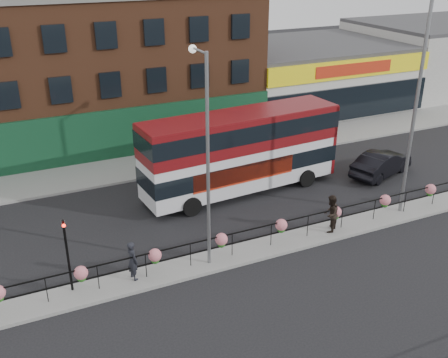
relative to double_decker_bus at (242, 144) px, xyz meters
name	(u,v)px	position (x,y,z in m)	size (l,w,h in m)	color
ground	(252,253)	(-2.54, -6.12, -2.85)	(120.00, 120.00, 0.00)	black
north_pavement	(165,162)	(-2.54, 5.88, -2.77)	(60.00, 4.00, 0.15)	gray
median	(252,251)	(-2.54, -6.12, -2.77)	(60.00, 1.60, 0.15)	gray
brick_building	(71,66)	(-6.54, 13.84, 2.28)	(25.00, 12.21, 10.30)	brown
supermarket	(308,74)	(13.46, 13.78, -0.20)	(15.00, 12.25, 5.30)	silver
warehouse_east	(435,55)	(28.21, 13.88, 0.30)	(14.50, 12.00, 6.30)	#AFAEA9
median_railing	(252,233)	(-2.54, -6.12, -1.80)	(30.04, 0.56, 1.23)	black
double_decker_bus	(242,144)	(0.00, 0.00, 0.00)	(11.62, 3.50, 4.64)	silver
car	(381,163)	(8.78, -1.55, -2.09)	(4.90, 3.02, 1.53)	black
pedestrian_a	(133,260)	(-8.06, -6.00, -1.82)	(0.56, 0.72, 1.75)	black
pedestrian_b	(331,214)	(1.71, -6.16, -1.75)	(1.16, 1.14, 1.89)	black
lamp_column_west	(205,144)	(-4.72, -6.00, 2.76)	(0.33, 1.62, 9.22)	slate
lamp_column_east	(414,87)	(6.37, -5.66, 3.84)	(0.40, 1.94, 11.03)	slate
traffic_light_median	(66,240)	(-10.54, -5.73, -0.38)	(0.15, 0.28, 3.65)	black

